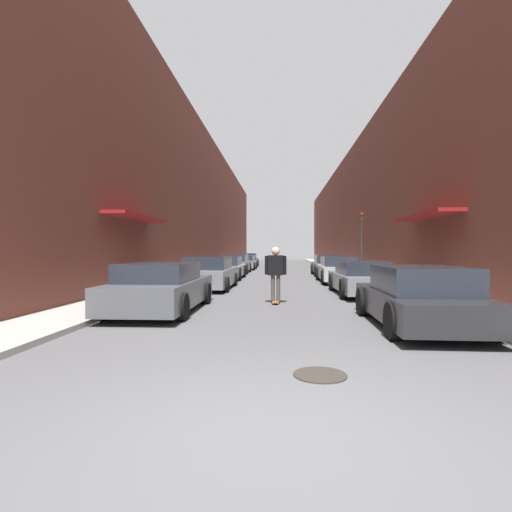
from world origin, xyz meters
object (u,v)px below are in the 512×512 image
object	(u,v)px
manhole_cover	(320,375)
parked_car_right_3	(328,265)
parked_car_left_4	(244,263)
parked_car_right_1	(361,278)
parked_car_left_2	(226,268)
parked_car_right_2	(338,270)
traffic_light	(362,237)
parked_car_left_1	(209,274)
skateboarder	(276,269)
parked_car_right_0	(419,298)
parked_car_left_0	(162,288)
parked_car_left_5	(249,260)
parked_car_left_3	(236,264)

from	to	relation	value
manhole_cover	parked_car_right_3	bearing A→B (deg)	83.11
parked_car_left_4	parked_car_right_1	xyz separation A→B (m)	(6.05, -19.05, 0.03)
parked_car_left_2	parked_car_right_2	bearing A→B (deg)	-19.48
parked_car_right_1	traffic_light	world-z (taller)	traffic_light
parked_car_left_1	manhole_cover	size ratio (longest dim) A/B	6.56
parked_car_left_4	manhole_cover	bearing A→B (deg)	-82.71
parked_car_right_3	skateboarder	bearing A→B (deg)	-102.99
parked_car_right_1	manhole_cover	world-z (taller)	parked_car_right_1
parked_car_left_2	parked_car_left_4	bearing A→B (deg)	90.28
parked_car_right_0	parked_car_right_2	distance (m)	11.67
parked_car_left_2	traffic_light	size ratio (longest dim) A/B	1.28
parked_car_left_2	traffic_light	xyz separation A→B (m)	(7.58, 0.07, 1.73)
parked_car_left_2	parked_car_right_2	xyz separation A→B (m)	(5.96, -2.11, 0.02)
parked_car_right_0	parked_car_right_2	world-z (taller)	parked_car_right_2
parked_car_right_0	traffic_light	world-z (taller)	traffic_light
parked_car_left_0	parked_car_left_5	distance (m)	28.50
traffic_light	parked_car_right_3	bearing A→B (deg)	112.97
manhole_cover	parked_car_left_4	bearing A→B (deg)	97.29
parked_car_left_1	parked_car_right_0	distance (m)	9.94
parked_car_right_3	manhole_cover	world-z (taller)	parked_car_right_3
parked_car_left_3	skateboarder	size ratio (longest dim) A/B	2.75
parked_car_left_3	parked_car_right_1	world-z (taller)	parked_car_left_3
parked_car_left_0	traffic_light	distance (m)	14.38
parked_car_right_3	traffic_light	size ratio (longest dim) A/B	1.22
parked_car_left_2	skateboarder	xyz separation A→B (m)	(2.93, -10.25, 0.44)
parked_car_left_4	skateboarder	distance (m)	21.77
parked_car_right_1	parked_car_right_3	distance (m)	11.26
parked_car_left_0	skateboarder	distance (m)	3.51
parked_car_left_4	parked_car_right_1	bearing A→B (deg)	-72.37
parked_car_right_1	parked_car_right_2	size ratio (longest dim) A/B	1.00
parked_car_left_4	parked_car_right_0	distance (m)	25.82
skateboarder	manhole_cover	bearing A→B (deg)	-84.52
parked_car_left_5	parked_car_right_1	xyz separation A→B (m)	(6.07, -24.27, -0.04)
parked_car_right_1	parked_car_right_3	size ratio (longest dim) A/B	1.04
parked_car_right_2	manhole_cover	xyz separation A→B (m)	(-2.37, -15.12, -0.64)
parked_car_left_3	parked_car_right_2	world-z (taller)	parked_car_left_3
parked_car_left_0	parked_car_right_3	bearing A→B (deg)	68.17
parked_car_left_1	parked_car_right_1	world-z (taller)	parked_car_left_1
parked_car_left_3	parked_car_right_3	world-z (taller)	parked_car_right_3
parked_car_left_1	parked_car_left_2	distance (m)	5.80
parked_car_right_0	parked_car_left_4	bearing A→B (deg)	103.60
manhole_cover	traffic_light	xyz separation A→B (m)	(3.98, 17.30, 2.34)
parked_car_left_5	parked_car_right_2	bearing A→B (deg)	-72.07
parked_car_left_0	parked_car_left_4	xyz separation A→B (m)	(0.05, 23.28, -0.05)
parked_car_left_3	parked_car_left_4	world-z (taller)	parked_car_left_3
parked_car_right_3	traffic_light	world-z (taller)	traffic_light
parked_car_left_1	parked_car_right_0	xyz separation A→B (m)	(5.93, -7.98, -0.02)
parked_car_left_5	skateboarder	distance (m)	26.96
parked_car_left_2	parked_car_left_5	world-z (taller)	parked_car_left_5
parked_car_left_5	parked_car_left_1	bearing A→B (deg)	-89.61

